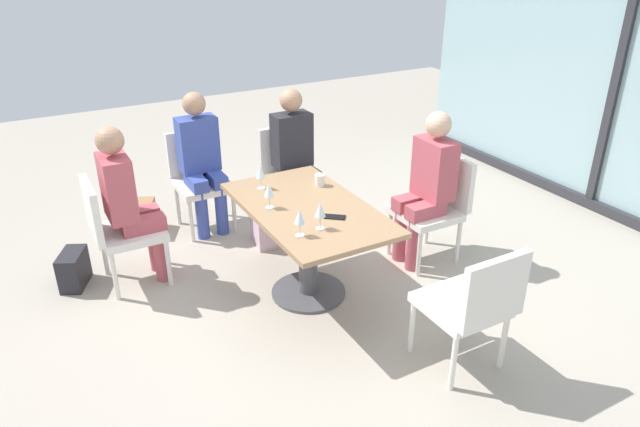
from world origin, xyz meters
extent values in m
plane|color=#A89E8E|center=(0.00, 0.00, 0.00)|extent=(12.00, 12.00, 0.00)
cube|color=#96B7BC|center=(0.00, 3.20, 1.35)|extent=(4.85, 0.03, 2.70)
cube|color=#2D2D33|center=(0.00, 3.17, 1.35)|extent=(0.08, 0.06, 2.70)
cube|color=#2D2D33|center=(0.00, 3.17, 0.05)|extent=(4.85, 0.10, 0.10)
cube|color=#997551|center=(0.00, 0.00, 0.71)|extent=(1.38, 0.80, 0.04)
cylinder|color=#4C4C51|center=(0.00, 0.00, 0.35)|extent=(0.14, 0.14, 0.69)
cylinder|color=#4C4C51|center=(0.00, 0.00, 0.01)|extent=(0.56, 0.56, 0.02)
cube|color=silver|center=(-1.12, 0.46, 0.42)|extent=(0.46, 0.46, 0.06)
cube|color=silver|center=(-1.37, 0.46, 0.66)|extent=(0.05, 0.46, 0.42)
cylinder|color=silver|center=(-0.92, 0.26, 0.20)|extent=(0.04, 0.04, 0.39)
cylinder|color=silver|center=(-0.92, 0.66, 0.20)|extent=(0.04, 0.04, 0.39)
cylinder|color=silver|center=(-1.32, 0.26, 0.20)|extent=(0.04, 0.04, 0.39)
cylinder|color=silver|center=(-1.32, 0.66, 0.20)|extent=(0.04, 0.04, 0.39)
cube|color=silver|center=(-1.42, -0.31, 0.42)|extent=(0.46, 0.46, 0.06)
cube|color=silver|center=(-1.67, -0.31, 0.66)|extent=(0.05, 0.46, 0.42)
cylinder|color=silver|center=(-1.22, -0.51, 0.20)|extent=(0.04, 0.04, 0.39)
cylinder|color=silver|center=(-1.22, -0.11, 0.20)|extent=(0.04, 0.04, 0.39)
cylinder|color=silver|center=(-1.62, -0.51, 0.20)|extent=(0.04, 0.04, 0.39)
cylinder|color=silver|center=(-1.62, -0.11, 0.20)|extent=(0.04, 0.04, 0.39)
cube|color=silver|center=(-0.82, -1.08, 0.42)|extent=(0.46, 0.46, 0.06)
cube|color=silver|center=(-0.82, -1.33, 0.66)|extent=(0.46, 0.05, 0.42)
cylinder|color=silver|center=(-0.62, -0.88, 0.20)|extent=(0.04, 0.04, 0.39)
cylinder|color=silver|center=(-1.02, -0.88, 0.20)|extent=(0.04, 0.04, 0.39)
cylinder|color=silver|center=(-0.62, -1.28, 0.20)|extent=(0.04, 0.04, 0.39)
cylinder|color=silver|center=(-1.02, -1.28, 0.20)|extent=(0.04, 0.04, 0.39)
cube|color=silver|center=(0.00, 1.08, 0.42)|extent=(0.46, 0.46, 0.06)
cube|color=silver|center=(0.00, 1.33, 0.66)|extent=(0.46, 0.05, 0.42)
cylinder|color=silver|center=(-0.20, 0.88, 0.20)|extent=(0.04, 0.04, 0.39)
cylinder|color=silver|center=(0.20, 0.88, 0.20)|extent=(0.04, 0.04, 0.39)
cylinder|color=silver|center=(-0.20, 1.28, 0.20)|extent=(0.04, 0.04, 0.39)
cylinder|color=silver|center=(0.20, 1.28, 0.20)|extent=(0.04, 0.04, 0.39)
cube|color=silver|center=(1.12, 0.46, 0.42)|extent=(0.46, 0.46, 0.06)
cube|color=silver|center=(1.37, 0.46, 0.66)|extent=(0.05, 0.46, 0.42)
cylinder|color=silver|center=(0.92, 0.66, 0.20)|extent=(0.04, 0.04, 0.39)
cylinder|color=silver|center=(0.92, 0.26, 0.20)|extent=(0.04, 0.04, 0.39)
cylinder|color=silver|center=(1.32, 0.66, 0.20)|extent=(0.04, 0.04, 0.39)
cylinder|color=silver|center=(1.32, 0.26, 0.20)|extent=(0.04, 0.04, 0.39)
cylinder|color=#28282D|center=(-0.95, 0.37, 0.23)|extent=(0.11, 0.11, 0.45)
cube|color=#28282D|center=(-1.04, 0.37, 0.51)|extent=(0.32, 0.13, 0.11)
cylinder|color=#28282D|center=(-0.95, 0.55, 0.23)|extent=(0.11, 0.11, 0.45)
cube|color=#28282D|center=(-1.04, 0.55, 0.51)|extent=(0.32, 0.13, 0.11)
cube|color=#28282D|center=(-1.17, 0.46, 0.80)|extent=(0.20, 0.34, 0.48)
sphere|color=tan|center=(-1.17, 0.46, 1.16)|extent=(0.20, 0.20, 0.20)
cylinder|color=#384C9E|center=(-1.25, -0.40, 0.23)|extent=(0.11, 0.11, 0.45)
cube|color=#384C9E|center=(-1.34, -0.40, 0.51)|extent=(0.32, 0.13, 0.11)
cylinder|color=#384C9E|center=(-1.25, -0.22, 0.23)|extent=(0.11, 0.11, 0.45)
cube|color=#384C9E|center=(-1.34, -0.22, 0.51)|extent=(0.32, 0.13, 0.11)
cube|color=#384C9E|center=(-1.47, -0.31, 0.80)|extent=(0.20, 0.34, 0.48)
sphere|color=tan|center=(-1.47, -0.31, 1.16)|extent=(0.20, 0.20, 0.20)
cylinder|color=#B24C56|center=(-0.73, -0.90, 0.23)|extent=(0.11, 0.11, 0.45)
cube|color=#B24C56|center=(-0.73, -1.00, 0.51)|extent=(0.13, 0.32, 0.11)
cylinder|color=#B24C56|center=(-0.91, -0.90, 0.23)|extent=(0.11, 0.11, 0.45)
cube|color=#B24C56|center=(-0.91, -1.00, 0.51)|extent=(0.13, 0.32, 0.11)
cube|color=#B24C56|center=(-0.82, -1.13, 0.80)|extent=(0.34, 0.20, 0.48)
sphere|color=tan|center=(-0.82, -1.13, 1.16)|extent=(0.20, 0.20, 0.20)
cylinder|color=#B24C56|center=(-0.09, 0.90, 0.23)|extent=(0.11, 0.11, 0.45)
cube|color=#B24C56|center=(-0.09, 1.00, 0.51)|extent=(0.13, 0.32, 0.11)
cylinder|color=#B24C56|center=(0.09, 0.90, 0.23)|extent=(0.11, 0.11, 0.45)
cube|color=#B24C56|center=(0.09, 1.00, 0.51)|extent=(0.13, 0.32, 0.11)
cube|color=#B24C56|center=(0.00, 1.13, 0.80)|extent=(0.34, 0.20, 0.48)
sphere|color=#D8AD8C|center=(0.00, 1.13, 1.16)|extent=(0.20, 0.20, 0.20)
cylinder|color=silver|center=(-0.45, -0.16, 0.73)|extent=(0.06, 0.06, 0.00)
cylinder|color=silver|center=(-0.45, -0.16, 0.78)|extent=(0.01, 0.01, 0.08)
cone|color=silver|center=(-0.45, -0.16, 0.87)|extent=(0.07, 0.07, 0.09)
cylinder|color=silver|center=(0.34, -0.09, 0.73)|extent=(0.06, 0.06, 0.00)
cylinder|color=silver|center=(0.34, -0.09, 0.78)|extent=(0.01, 0.01, 0.08)
cone|color=silver|center=(0.34, -0.09, 0.87)|extent=(0.07, 0.07, 0.09)
cylinder|color=silver|center=(0.36, -0.25, 0.73)|extent=(0.06, 0.06, 0.00)
cylinder|color=silver|center=(0.36, -0.25, 0.78)|extent=(0.01, 0.01, 0.08)
cone|color=silver|center=(0.36, -0.25, 0.87)|extent=(0.07, 0.07, 0.09)
cylinder|color=silver|center=(-0.11, -0.24, 0.73)|extent=(0.06, 0.06, 0.00)
cylinder|color=silver|center=(-0.11, -0.24, 0.78)|extent=(0.01, 0.01, 0.08)
cone|color=silver|center=(-0.11, -0.24, 0.87)|extent=(0.07, 0.07, 0.09)
cylinder|color=white|center=(-0.29, 0.26, 0.78)|extent=(0.08, 0.08, 0.09)
cube|color=black|center=(0.25, 0.08, 0.73)|extent=(0.14, 0.16, 0.01)
cube|color=beige|center=(-0.89, 0.03, 0.14)|extent=(0.32, 0.20, 0.28)
cube|color=#A3704C|center=(-1.62, -0.82, 0.14)|extent=(0.34, 0.28, 0.28)
cube|color=#232328|center=(-0.98, -1.52, 0.14)|extent=(0.34, 0.28, 0.28)
camera|label=1|loc=(3.30, -1.73, 2.49)|focal=32.74mm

